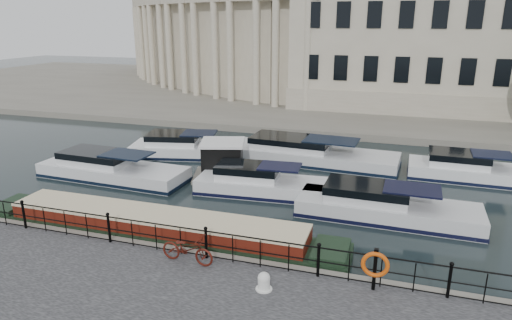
{
  "coord_description": "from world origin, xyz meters",
  "views": [
    {
      "loc": [
        6.08,
        -15.54,
        8.7
      ],
      "look_at": [
        0.5,
        2.0,
        3.0
      ],
      "focal_mm": 32.0,
      "sensor_mm": 36.0,
      "label": 1
    }
  ],
  "objects": [
    {
      "name": "civic_building",
      "position": [
        -1.0,
        34.71,
        7.04
      ],
      "size": [
        53.55,
        31.84,
        16.85
      ],
      "color": "#ADA38C",
      "rests_on": "far_bank"
    },
    {
      "name": "cabin_cruisers",
      "position": [
        -0.28,
        8.59,
        0.37
      ],
      "size": [
        27.38,
        10.69,
        1.99
      ],
      "color": "silver",
      "rests_on": "ground_plane"
    },
    {
      "name": "mooring_bollard",
      "position": [
        2.52,
        -3.54,
        0.83
      ],
      "size": [
        0.53,
        0.53,
        0.6
      ],
      "color": "silver",
      "rests_on": "near_quay"
    },
    {
      "name": "ground_plane",
      "position": [
        0.0,
        0.0,
        0.0
      ],
      "size": [
        160.0,
        160.0,
        0.0
      ],
      "primitive_type": "plane",
      "color": "black",
      "rests_on": "ground"
    },
    {
      "name": "harbour_hut",
      "position": [
        -3.24,
        7.5,
        0.95
      ],
      "size": [
        3.93,
        3.55,
        2.2
      ],
      "rotation": [
        0.0,
        0.0,
        0.28
      ],
      "color": "#6B665B",
      "rests_on": "ground_plane"
    },
    {
      "name": "narrowboat",
      "position": [
        -2.98,
        -0.65,
        0.37
      ],
      "size": [
        15.79,
        2.18,
        1.58
      ],
      "rotation": [
        0.0,
        0.0,
        0.0
      ],
      "color": "black",
      "rests_on": "ground_plane"
    },
    {
      "name": "life_ring_post",
      "position": [
        5.81,
        -2.55,
        1.44
      ],
      "size": [
        0.87,
        0.22,
        1.42
      ],
      "color": "black",
      "rests_on": "near_quay"
    },
    {
      "name": "far_bank",
      "position": [
        0.0,
        39.0,
        0.28
      ],
      "size": [
        120.0,
        42.0,
        0.55
      ],
      "primitive_type": "cube",
      "color": "#6B665B",
      "rests_on": "ground_plane"
    },
    {
      "name": "railing",
      "position": [
        0.0,
        -2.25,
        1.2
      ],
      "size": [
        24.14,
        0.14,
        1.22
      ],
      "color": "black",
      "rests_on": "near_quay"
    },
    {
      "name": "bicycle",
      "position": [
        -0.49,
        -2.74,
        1.07
      ],
      "size": [
        2.03,
        0.84,
        1.04
      ],
      "primitive_type": "imported",
      "rotation": [
        0.0,
        0.0,
        1.49
      ],
      "color": "#49140D",
      "rests_on": "near_quay"
    }
  ]
}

